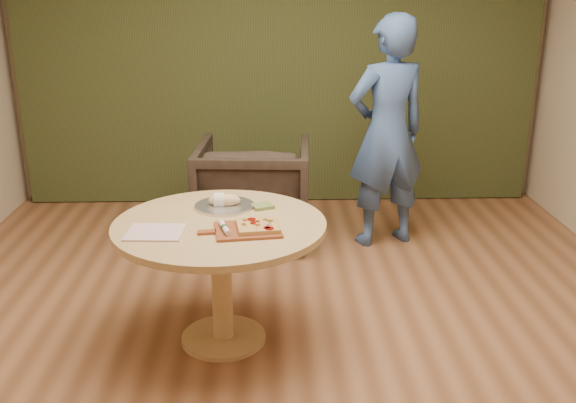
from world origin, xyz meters
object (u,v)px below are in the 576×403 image
(pizza_paddle, at_px, (246,230))
(person_standing, at_px, (387,133))
(bread_roll, at_px, (223,200))
(armchair, at_px, (254,186))
(pedestal_table, at_px, (220,245))
(serving_tray, at_px, (225,206))
(flatbread_pizza, at_px, (258,226))
(cutlery_roll, at_px, (225,228))

(pizza_paddle, bearing_deg, person_standing, 50.01)
(bread_roll, bearing_deg, armchair, 83.51)
(pedestal_table, height_order, armchair, armchair)
(serving_tray, height_order, armchair, armchair)
(serving_tray, relative_size, person_standing, 0.20)
(serving_tray, bearing_deg, person_standing, 46.46)
(bread_roll, bearing_deg, flatbread_pizza, -61.40)
(cutlery_roll, bearing_deg, flatbread_pizza, -5.88)
(armchair, bearing_deg, bread_roll, 87.05)
(pedestal_table, relative_size, flatbread_pizza, 4.87)
(serving_tray, bearing_deg, cutlery_roll, -86.45)
(flatbread_pizza, xyz_separation_m, person_standing, (0.99, 1.65, 0.13))
(flatbread_pizza, xyz_separation_m, serving_tray, (-0.20, 0.39, -0.02))
(pedestal_table, distance_m, serving_tray, 0.30)
(bread_roll, bearing_deg, serving_tray, 0.00)
(flatbread_pizza, height_order, armchair, armchair)
(serving_tray, xyz_separation_m, person_standing, (1.20, 1.26, 0.15))
(flatbread_pizza, relative_size, person_standing, 0.14)
(cutlery_roll, relative_size, bread_roll, 1.02)
(pedestal_table, xyz_separation_m, serving_tray, (0.01, 0.26, 0.15))
(flatbread_pizza, bearing_deg, bread_roll, 118.60)
(armchair, bearing_deg, person_standing, 178.84)
(flatbread_pizza, bearing_deg, serving_tray, 117.59)
(pizza_paddle, distance_m, flatbread_pizza, 0.07)
(serving_tray, height_order, person_standing, person_standing)
(armchair, height_order, person_standing, person_standing)
(pedestal_table, bearing_deg, serving_tray, 87.08)
(flatbread_pizza, distance_m, person_standing, 1.93)
(pedestal_table, height_order, serving_tray, serving_tray)
(serving_tray, bearing_deg, flatbread_pizza, -62.41)
(cutlery_roll, relative_size, serving_tray, 0.55)
(flatbread_pizza, height_order, bread_roll, bread_roll)
(pedestal_table, relative_size, bread_roll, 6.21)
(pedestal_table, bearing_deg, bread_roll, 89.06)
(pizza_paddle, xyz_separation_m, cutlery_roll, (-0.11, -0.02, 0.02))
(serving_tray, xyz_separation_m, armchair, (0.14, 1.35, -0.30))
(bread_roll, bearing_deg, person_standing, 46.25)
(person_standing, bearing_deg, pizza_paddle, 39.13)
(flatbread_pizza, xyz_separation_m, cutlery_roll, (-0.18, -0.03, 0.00))
(bread_roll, height_order, armchair, armchair)
(cutlery_roll, bearing_deg, person_standing, 39.06)
(cutlery_roll, bearing_deg, pedestal_table, 87.29)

